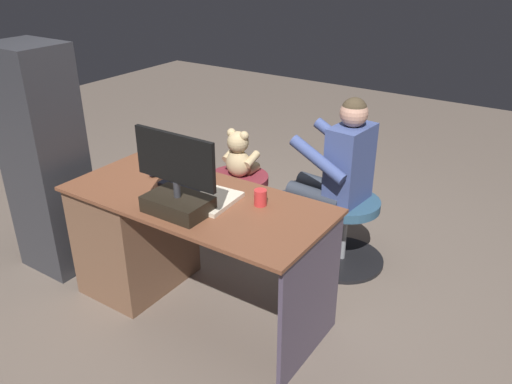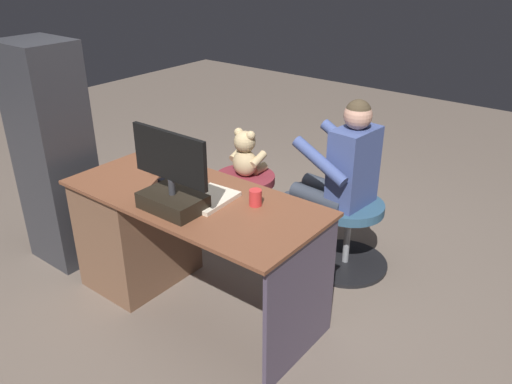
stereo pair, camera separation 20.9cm
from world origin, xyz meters
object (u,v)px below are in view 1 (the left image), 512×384
(cup, at_px, (260,198))
(tv_remote, at_px, (164,191))
(monitor, at_px, (177,189))
(person, at_px, (335,168))
(desk, at_px, (147,232))
(visitor_chair, at_px, (344,227))
(computer_mouse, at_px, (155,173))
(teddy_bear, at_px, (239,155))
(keyboard, at_px, (193,188))
(office_chair_teddy, at_px, (239,199))

(cup, xyz_separation_m, tv_remote, (0.54, 0.17, -0.04))
(monitor, distance_m, person, 1.18)
(desk, bearing_deg, monitor, 158.65)
(visitor_chair, bearing_deg, computer_mouse, 43.70)
(teddy_bear, bearing_deg, desk, 84.58)
(computer_mouse, xyz_separation_m, cup, (-0.74, -0.03, 0.03))
(computer_mouse, relative_size, teddy_bear, 0.27)
(tv_remote, xyz_separation_m, teddy_bear, (0.14, -0.92, -0.12))
(monitor, distance_m, teddy_bear, 1.14)
(computer_mouse, height_order, visitor_chair, computer_mouse)
(tv_remote, distance_m, visitor_chair, 1.30)
(keyboard, bearing_deg, computer_mouse, -4.98)
(desk, relative_size, keyboard, 3.62)
(monitor, xyz_separation_m, keyboard, (0.11, -0.25, -0.12))
(monitor, bearing_deg, tv_remote, -30.05)
(monitor, bearing_deg, computer_mouse, -32.92)
(keyboard, bearing_deg, monitor, 113.29)
(teddy_bear, bearing_deg, monitor, 108.92)
(computer_mouse, distance_m, tv_remote, 0.25)
(keyboard, relative_size, tv_remote, 2.80)
(visitor_chair, relative_size, person, 0.49)
(monitor, bearing_deg, cup, -136.39)
(office_chair_teddy, height_order, visitor_chair, same)
(computer_mouse, bearing_deg, monitor, 147.08)
(desk, bearing_deg, computer_mouse, -101.65)
(teddy_bear, bearing_deg, cup, 131.88)
(office_chair_teddy, distance_m, person, 0.83)
(desk, height_order, monitor, monitor)
(tv_remote, height_order, person, person)
(keyboard, height_order, tv_remote, keyboard)
(monitor, relative_size, visitor_chair, 0.86)
(computer_mouse, relative_size, visitor_chair, 0.17)
(cup, distance_m, visitor_chair, 0.98)
(visitor_chair, bearing_deg, teddy_bear, 4.69)
(desk, xyz_separation_m, computer_mouse, (-0.02, -0.10, 0.37))
(office_chair_teddy, distance_m, teddy_bear, 0.35)
(desk, relative_size, cup, 17.15)
(desk, height_order, office_chair_teddy, desk)
(monitor, distance_m, office_chair_teddy, 1.25)
(monitor, xyz_separation_m, visitor_chair, (-0.46, -1.12, -0.61))
(monitor, height_order, person, monitor)
(monitor, xyz_separation_m, tv_remote, (0.22, -0.13, -0.12))
(desk, distance_m, monitor, 0.68)
(keyboard, distance_m, teddy_bear, 0.85)
(tv_remote, relative_size, person, 0.13)
(computer_mouse, bearing_deg, person, -133.40)
(desk, relative_size, computer_mouse, 15.83)
(keyboard, relative_size, teddy_bear, 1.19)
(desk, xyz_separation_m, keyboard, (-0.34, -0.07, 0.36))
(teddy_bear, height_order, visitor_chair, teddy_bear)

